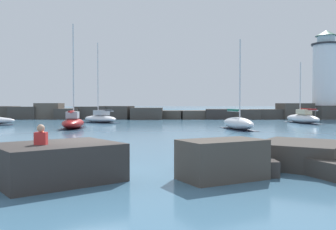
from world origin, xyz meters
TOP-DOWN VIEW (x-y plane):
  - ground_plane at (0.00, 0.00)m, footprint 600.00×600.00m
  - open_sea_beyond at (0.00, 105.83)m, footprint 400.00×116.00m
  - breakwater_jetty at (1.64, 45.89)m, footprint 62.01×6.75m
  - lighthouse at (26.02, 46.23)m, footprint 5.16×5.16m
  - foreground_rocks at (4.24, -0.09)m, footprint 13.78×7.64m
  - sailboat_moored_0 at (-7.06, 22.90)m, footprint 2.70×5.86m
  - sailboat_moored_2 at (18.42, 33.71)m, footprint 2.95×7.81m
  - sailboat_moored_3 at (8.68, 22.20)m, footprint 2.93×6.77m
  - sailboat_moored_4 at (-6.81, 34.18)m, footprint 5.91×5.70m
  - mooring_buoy_orange_near at (-6.19, 12.23)m, footprint 0.58×0.58m
  - person_on_rocks at (-1.00, -1.74)m, footprint 0.36×0.24m

SIDE VIEW (x-z plane):
  - ground_plane at x=0.00m, z-range 0.00..0.00m
  - open_sea_beyond at x=0.00m, z-range 0.00..0.01m
  - mooring_buoy_orange_near at x=-6.19m, z-range -0.10..0.68m
  - foreground_rocks at x=4.24m, z-range -0.16..1.11m
  - sailboat_moored_4 at x=-6.81m, z-range -4.49..5.65m
  - sailboat_moored_3 at x=8.68m, z-range -3.55..4.75m
  - sailboat_moored_0 at x=-7.06m, z-range -4.45..5.70m
  - sailboat_moored_2 at x=18.42m, z-range -3.14..4.41m
  - breakwater_jetty at x=1.64m, z-range -0.30..2.17m
  - person_on_rocks at x=-1.00m, z-range 0.12..1.91m
  - lighthouse at x=26.02m, z-range -0.92..12.88m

